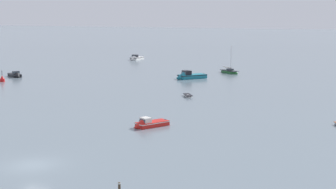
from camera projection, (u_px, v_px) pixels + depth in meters
ground_plane at (33, 165)px, 42.56m from camera, size 800.00×800.00×0.00m
rowboat_moored_0 at (188, 96)px, 77.66m from camera, size 2.49×3.02×0.47m
motorboat_moored_1 at (188, 77)px, 98.90m from camera, size 5.81×6.48×2.47m
sailboat_moored_1 at (229, 72)px, 108.28m from camera, size 5.54×4.67×6.26m
motorboat_moored_2 at (16, 76)px, 101.62m from camera, size 4.94×4.00×1.83m
motorboat_moored_3 at (147, 125)px, 56.81m from camera, size 3.58×4.63×1.70m
motorboat_moored_5 at (136, 59)px, 139.08m from camera, size 2.09×5.86×2.19m
channel_buoy at (2, 79)px, 94.59m from camera, size 0.90×0.90×2.30m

